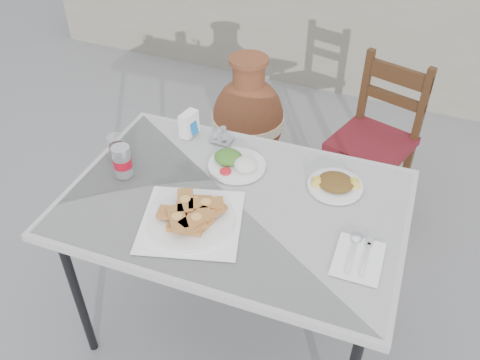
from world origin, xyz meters
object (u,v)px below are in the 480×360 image
at_px(salad_rice_plate, 236,162).
at_px(napkin_holder, 189,124).
at_px(cola_glass, 117,148).
at_px(chair, 375,138).
at_px(condiment_caddy, 221,136).
at_px(pide_plate, 191,215).
at_px(soda_can, 122,161).
at_px(salad_chopped_plate, 335,184).
at_px(terracotta_urn, 248,120).
at_px(cafe_table, 235,210).

bearing_deg(salad_rice_plate, napkin_holder, 155.14).
xyz_separation_m(cola_glass, chair, (0.95, 1.09, -0.38)).
distance_m(salad_rice_plate, condiment_caddy, 0.20).
relative_size(pide_plate, salad_rice_plate, 1.89).
bearing_deg(salad_rice_plate, condiment_caddy, 132.89).
height_order(soda_can, chair, soda_can).
bearing_deg(chair, condiment_caddy, -110.68).
distance_m(pide_plate, salad_rice_plate, 0.37).
distance_m(salad_rice_plate, cola_glass, 0.52).
relative_size(cola_glass, condiment_caddy, 1.11).
relative_size(soda_can, napkin_holder, 1.20).
distance_m(salad_chopped_plate, condiment_caddy, 0.57).
bearing_deg(chair, salad_rice_plate, -99.63).
xyz_separation_m(pide_plate, terracotta_urn, (-0.33, 1.36, -0.47)).
height_order(salad_chopped_plate, condiment_caddy, condiment_caddy).
relative_size(pide_plate, chair, 0.50).
distance_m(cafe_table, pide_plate, 0.22).
distance_m(cafe_table, condiment_caddy, 0.42).
distance_m(cafe_table, chair, 1.23).
relative_size(salad_chopped_plate, cola_glass, 2.10).
relative_size(salad_rice_plate, condiment_caddy, 2.56).
xyz_separation_m(cafe_table, condiment_caddy, (-0.22, 0.35, 0.08)).
xyz_separation_m(napkin_holder, terracotta_urn, (-0.05, 0.84, -0.49)).
height_order(salad_rice_plate, condiment_caddy, condiment_caddy).
bearing_deg(chair, salad_chopped_plate, -76.08).
relative_size(salad_chopped_plate, terracotta_urn, 0.28).
xyz_separation_m(napkin_holder, condiment_caddy, (0.16, 0.01, -0.03)).
xyz_separation_m(napkin_holder, chair, (0.75, 0.81, -0.39)).
relative_size(cafe_table, condiment_caddy, 14.25).
bearing_deg(soda_can, salad_rice_plate, 29.62).
bearing_deg(terracotta_urn, napkin_holder, -86.32).
relative_size(pide_plate, soda_can, 3.38).
relative_size(soda_can, condiment_caddy, 1.43).
bearing_deg(napkin_holder, cafe_table, -33.40).
distance_m(cafe_table, salad_rice_plate, 0.23).
distance_m(pide_plate, cola_glass, 0.53).
height_order(salad_chopped_plate, soda_can, soda_can).
xyz_separation_m(cafe_table, terracotta_urn, (-0.43, 1.18, -0.38)).
distance_m(pide_plate, chair, 1.45).
xyz_separation_m(pide_plate, cola_glass, (-0.48, 0.23, 0.01)).
height_order(pide_plate, napkin_holder, napkin_holder).
bearing_deg(cafe_table, salad_rice_plate, 111.81).
distance_m(cafe_table, salad_chopped_plate, 0.42).
height_order(salad_rice_plate, napkin_holder, napkin_holder).
bearing_deg(condiment_caddy, chair, 53.38).
bearing_deg(pide_plate, cola_glass, 154.03).
bearing_deg(salad_rice_plate, salad_chopped_plate, 4.72).
bearing_deg(chair, terracotta_urn, -166.51).
bearing_deg(condiment_caddy, salad_rice_plate, -47.11).
height_order(cafe_table, chair, chair).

